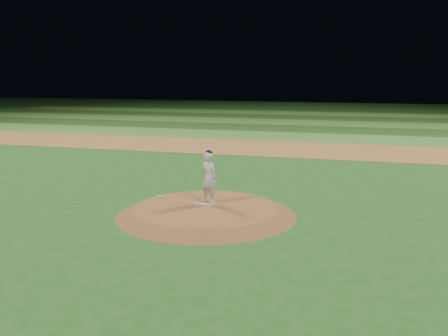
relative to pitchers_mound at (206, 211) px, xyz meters
The scene contains 12 objects.
ground 0.12m from the pitchers_mound, ahead, with size 120.00×120.00×0.00m, color #22571C.
infield_dirt_band 14.00m from the pitchers_mound, 90.00° to the left, with size 70.00×6.00×0.02m, color #9D6430.
outfield_stripe_0 19.50m from the pitchers_mound, 90.00° to the left, with size 70.00×5.00×0.02m, color #40782B.
outfield_stripe_1 24.50m from the pitchers_mound, 90.00° to the left, with size 70.00×5.00×0.02m, color #214717.
outfield_stripe_2 29.50m from the pitchers_mound, 90.00° to the left, with size 70.00×5.00×0.02m, color #417129.
outfield_stripe_3 34.50m from the pitchers_mound, 90.00° to the left, with size 70.00×5.00×0.02m, color #214917.
outfield_stripe_4 39.50m from the pitchers_mound, 90.00° to the left, with size 70.00×5.00×0.02m, color #437C2D.
outfield_stripe_5 44.50m from the pitchers_mound, 90.00° to the left, with size 70.00×5.00×0.02m, color #234C18.
pitchers_mound is the anchor object (origin of this frame).
pitching_rubber 0.33m from the pitchers_mound, 125.84° to the left, with size 0.59×0.15×0.03m, color silver.
rosin_bag 2.00m from the pitchers_mound, 157.89° to the left, with size 0.13×0.13×0.07m, color white.
pitcher_on_mound 1.07m from the pitchers_mound, 97.22° to the left, with size 0.71×0.60×1.70m.
Camera 1 is at (4.53, -14.06, 4.31)m, focal length 40.00 mm.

